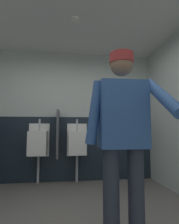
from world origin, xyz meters
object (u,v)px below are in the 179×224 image
at_px(urinal_left, 38,143).
at_px(soap_dispenser, 93,109).
at_px(person, 123,133).
at_px(urinal_middle, 77,142).

relative_size(urinal_left, soap_dispenser, 6.89).
height_order(person, soap_dispenser, person).
xyz_separation_m(urinal_left, urinal_middle, (0.75, 0.00, 0.00)).
xyz_separation_m(person, soap_dispenser, (0.05, 2.17, 0.45)).
bearing_deg(urinal_left, urinal_middle, 0.00).
bearing_deg(urinal_middle, soap_dispenser, 19.62).
relative_size(urinal_middle, soap_dispenser, 6.89).
distance_m(urinal_middle, soap_dispenser, 0.77).
xyz_separation_m(urinal_left, soap_dispenser, (1.09, 0.12, 0.69)).
distance_m(person, soap_dispenser, 2.21).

